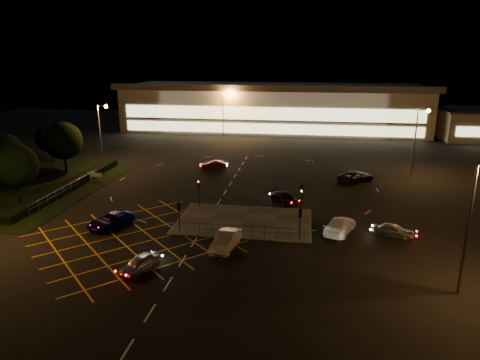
# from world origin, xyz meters

# --- Properties ---
(ground) EXTENTS (180.00, 180.00, 0.00)m
(ground) POSITION_xyz_m (0.00, 0.00, 0.00)
(ground) COLOR black
(ground) RESTS_ON ground
(pedestrian_island) EXTENTS (14.00, 9.00, 0.12)m
(pedestrian_island) POSITION_xyz_m (2.00, -2.00, 0.06)
(pedestrian_island) COLOR #4C4944
(pedestrian_island) RESTS_ON ground
(grass_verge) EXTENTS (18.00, 30.00, 0.08)m
(grass_verge) POSITION_xyz_m (-28.00, 6.00, 0.04)
(grass_verge) COLOR black
(grass_verge) RESTS_ON ground
(hedge) EXTENTS (2.00, 26.00, 1.00)m
(hedge) POSITION_xyz_m (-23.00, 6.00, 0.50)
(hedge) COLOR black
(hedge) RESTS_ON ground
(supermarket) EXTENTS (72.00, 26.50, 10.50)m
(supermarket) POSITION_xyz_m (0.00, 61.95, 5.31)
(supermarket) COLOR beige
(supermarket) RESTS_ON ground
(streetlight_se) EXTENTS (1.78, 0.56, 10.03)m
(streetlight_se) POSITION_xyz_m (20.44, -14.00, 6.56)
(streetlight_se) COLOR slate
(streetlight_se) RESTS_ON ground
(streetlight_nw) EXTENTS (1.78, 0.56, 10.03)m
(streetlight_nw) POSITION_xyz_m (-23.56, 18.00, 6.56)
(streetlight_nw) COLOR slate
(streetlight_nw) RESTS_ON ground
(streetlight_ne) EXTENTS (1.78, 0.56, 10.03)m
(streetlight_ne) POSITION_xyz_m (24.44, 20.00, 6.56)
(streetlight_ne) COLOR slate
(streetlight_ne) RESTS_ON ground
(streetlight_far_left) EXTENTS (1.78, 0.56, 10.03)m
(streetlight_far_left) POSITION_xyz_m (-9.56, 48.00, 6.56)
(streetlight_far_left) COLOR slate
(streetlight_far_left) RESTS_ON ground
(streetlight_far_right) EXTENTS (1.78, 0.56, 10.03)m
(streetlight_far_right) POSITION_xyz_m (30.44, 50.00, 6.56)
(streetlight_far_right) COLOR slate
(streetlight_far_right) RESTS_ON ground
(signal_sw) EXTENTS (0.28, 0.30, 3.15)m
(signal_sw) POSITION_xyz_m (-4.00, -5.99, 2.37)
(signal_sw) COLOR black
(signal_sw) RESTS_ON pedestrian_island
(signal_se) EXTENTS (0.28, 0.30, 3.15)m
(signal_se) POSITION_xyz_m (8.00, -5.99, 2.37)
(signal_se) COLOR black
(signal_se) RESTS_ON pedestrian_island
(signal_nw) EXTENTS (0.28, 0.30, 3.15)m
(signal_nw) POSITION_xyz_m (-4.00, 1.99, 2.37)
(signal_nw) COLOR black
(signal_nw) RESTS_ON pedestrian_island
(signal_ne) EXTENTS (0.28, 0.30, 3.15)m
(signal_ne) POSITION_xyz_m (8.00, 1.99, 2.37)
(signal_ne) COLOR black
(signal_ne) RESTS_ON pedestrian_island
(tree_b) EXTENTS (5.40, 5.40, 7.35)m
(tree_b) POSITION_xyz_m (-32.00, 6.00, 4.64)
(tree_b) COLOR black
(tree_b) RESTS_ON ground
(tree_c) EXTENTS (5.76, 5.76, 7.84)m
(tree_c) POSITION_xyz_m (-28.00, 14.00, 4.95)
(tree_c) COLOR black
(tree_c) RESTS_ON ground
(tree_d) EXTENTS (4.68, 4.68, 6.37)m
(tree_d) POSITION_xyz_m (-34.00, 20.00, 4.02)
(tree_d) COLOR black
(tree_d) RESTS_ON ground
(tree_e) EXTENTS (5.40, 5.40, 7.35)m
(tree_e) POSITION_xyz_m (-26.00, 0.00, 4.64)
(tree_e) COLOR black
(tree_e) RESTS_ON ground
(car_near_silver) EXTENTS (3.04, 4.27, 1.35)m
(car_near_silver) POSITION_xyz_m (-4.98, -14.23, 0.68)
(car_near_silver) COLOR silver
(car_near_silver) RESTS_ON ground
(car_queue_white) EXTENTS (2.33, 4.96, 1.57)m
(car_queue_white) POSITION_xyz_m (1.29, -8.94, 0.79)
(car_queue_white) COLOR beige
(car_queue_white) RESTS_ON ground
(car_left_blue) EXTENTS (4.16, 5.66, 1.43)m
(car_left_blue) POSITION_xyz_m (-11.60, -5.56, 0.72)
(car_left_blue) COLOR #100E55
(car_left_blue) RESTS_ON ground
(car_far_dkgrey) EXTENTS (4.09, 4.27, 1.22)m
(car_far_dkgrey) POSITION_xyz_m (5.92, 5.00, 0.61)
(car_far_dkgrey) COLOR black
(car_far_dkgrey) RESTS_ON ground
(car_right_silver) EXTENTS (4.13, 2.46, 1.32)m
(car_right_silver) POSITION_xyz_m (17.18, -3.76, 0.66)
(car_right_silver) COLOR #B1B2B8
(car_right_silver) RESTS_ON ground
(car_circ_red) EXTENTS (4.20, 2.14, 1.32)m
(car_circ_red) POSITION_xyz_m (-6.02, 19.67, 0.66)
(car_circ_red) COLOR maroon
(car_circ_red) RESTS_ON ground
(car_east_grey) EXTENTS (5.90, 5.63, 1.55)m
(car_east_grey) POSITION_xyz_m (15.55, 15.59, 0.78)
(car_east_grey) COLOR black
(car_east_grey) RESTS_ON ground
(car_approach_white) EXTENTS (3.98, 5.87, 1.58)m
(car_approach_white) POSITION_xyz_m (11.99, -3.49, 0.79)
(car_approach_white) COLOR silver
(car_approach_white) RESTS_ON ground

